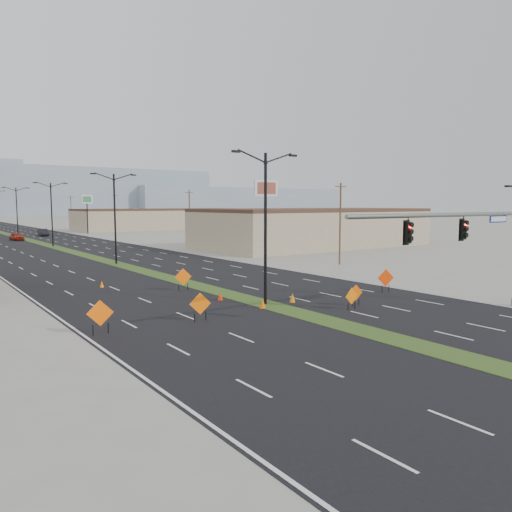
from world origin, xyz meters
TOP-DOWN VIEW (x-y plane):
  - ground at (0.00, 0.00)m, footprint 600.00×600.00m
  - road_surface at (0.00, 100.00)m, footprint 25.00×400.00m
  - median_strip at (0.00, 100.00)m, footprint 2.00×400.00m
  - building_se_near at (34.00, 45.00)m, footprint 36.00×18.00m
  - building_se_far at (38.00, 110.00)m, footprint 44.00×16.00m
  - mesa_center at (40.00, 300.00)m, footprint 220.00×50.00m
  - mesa_east at (180.00, 290.00)m, footprint 160.00×50.00m
  - signal_mast at (8.56, 2.00)m, footprint 16.30×0.60m
  - streetlight_0 at (0.00, 12.00)m, footprint 5.15×0.24m
  - streetlight_1 at (0.00, 40.00)m, footprint 5.15×0.24m
  - streetlight_2 at (0.00, 68.00)m, footprint 5.15×0.24m
  - streetlight_3 at (0.00, 96.00)m, footprint 5.15×0.24m
  - utility_pole_0 at (20.00, 25.00)m, footprint 1.60×0.20m
  - utility_pole_1 at (20.00, 60.00)m, footprint 1.60×0.20m
  - utility_pole_2 at (20.00, 95.00)m, footprint 1.60×0.20m
  - utility_pole_3 at (20.00, 130.00)m, footprint 1.60×0.20m
  - car_left at (-2.00, 86.08)m, footprint 2.24×4.37m
  - car_mid at (5.04, 96.87)m, footprint 1.83×4.65m
  - construction_sign_0 at (-11.50, 10.75)m, footprint 1.34×0.32m
  - construction_sign_1 at (-5.92, 10.27)m, footprint 1.21×0.39m
  - construction_sign_2 at (-2.00, 19.94)m, footprint 1.29×0.36m
  - construction_sign_3 at (3.45, 7.47)m, footprint 1.07×0.05m
  - construction_sign_4 at (4.57, 8.16)m, footprint 1.06×0.20m
  - construction_sign_5 at (10.19, 10.37)m, footprint 1.27×0.52m
  - cone_0 at (-1.70, 14.98)m, footprint 0.41×0.41m
  - cone_1 at (-0.90, 11.08)m, footprint 0.52×0.52m
  - cone_2 at (1.96, 11.52)m, footprint 0.46×0.46m
  - cone_3 at (-6.61, 25.16)m, footprint 0.39×0.39m
  - pole_sign_east_near at (19.51, 38.05)m, footprint 3.20×1.07m
  - pole_sign_east_far at (15.45, 100.45)m, footprint 2.82×1.23m

SIDE VIEW (x-z plane):
  - ground at x=0.00m, z-range 0.00..0.00m
  - road_surface at x=0.00m, z-range -0.01..0.01m
  - median_strip at x=0.00m, z-range -0.02..0.02m
  - cone_3 at x=-6.61m, z-range 0.00..0.55m
  - cone_0 at x=-1.70m, z-range 0.00..0.62m
  - cone_2 at x=1.96m, z-range 0.00..0.65m
  - cone_1 at x=-0.90m, z-range 0.00..0.67m
  - car_left at x=-2.00m, z-range 0.00..1.42m
  - car_mid at x=5.04m, z-range 0.00..1.51m
  - construction_sign_3 at x=3.45m, z-range 0.12..1.54m
  - construction_sign_4 at x=4.57m, z-range 0.12..1.54m
  - construction_sign_1 at x=-5.92m, z-range 0.15..1.81m
  - construction_sign_2 at x=-2.00m, z-range 0.16..1.92m
  - construction_sign_5 at x=10.19m, z-range 0.16..1.96m
  - construction_sign_0 at x=-11.50m, z-range 0.17..1.98m
  - building_se_far at x=38.00m, z-range 0.00..5.00m
  - building_se_near at x=34.00m, z-range 0.00..5.50m
  - utility_pole_0 at x=20.00m, z-range 0.17..9.17m
  - utility_pole_1 at x=20.00m, z-range 0.17..9.17m
  - utility_pole_2 at x=20.00m, z-range 0.17..9.17m
  - utility_pole_3 at x=20.00m, z-range 0.17..9.17m
  - signal_mast at x=8.56m, z-range 0.79..8.79m
  - streetlight_0 at x=0.00m, z-range 0.41..10.43m
  - streetlight_1 at x=0.00m, z-range 0.41..10.43m
  - streetlight_2 at x=0.00m, z-range 0.41..10.43m
  - streetlight_3 at x=0.00m, z-range 0.41..10.43m
  - pole_sign_east_far at x=15.45m, z-range 2.72..11.46m
  - pole_sign_east_near at x=19.51m, z-range 3.13..12.95m
  - mesa_east at x=180.00m, z-range 0.00..18.00m
  - mesa_center at x=40.00m, z-range 0.00..28.00m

